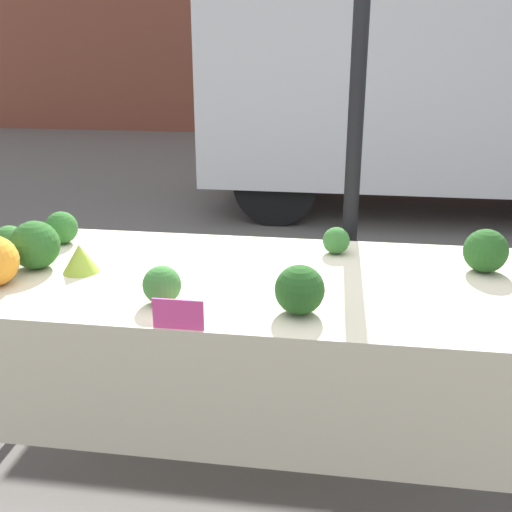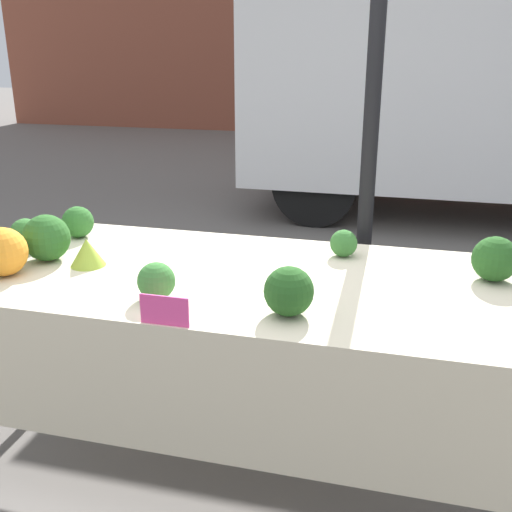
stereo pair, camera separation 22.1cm
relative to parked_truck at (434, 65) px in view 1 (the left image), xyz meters
The scene contains 13 objects.
ground_plane 4.59m from the parked_truck, 104.89° to the right, with size 40.00×40.00×0.00m, color slate.
tent_pole 3.66m from the parked_truck, 102.23° to the right, with size 0.07×0.07×2.34m.
parked_truck is the anchor object (origin of this frame).
market_table 4.48m from the parked_truck, 104.67° to the right, with size 2.27×0.97×0.81m.
romanesco_head 4.66m from the parked_truck, 112.73° to the right, with size 0.14×0.14×0.11m.
broccoli_head_0 4.72m from the parked_truck, 114.91° to the right, with size 0.19×0.19×0.19m.
broccoli_head_1 4.04m from the parked_truck, 102.01° to the right, with size 0.11×0.11×0.11m.
broccoli_head_2 4.64m from the parked_truck, 101.70° to the right, with size 0.16×0.16×0.16m.
broccoli_head_3 4.08m from the parked_truck, 93.79° to the right, with size 0.17×0.17×0.17m.
broccoli_head_4 4.70m from the parked_truck, 117.23° to the right, with size 0.13×0.13×0.13m.
broccoli_head_6 4.75m from the parked_truck, 107.21° to the right, with size 0.13×0.13×0.13m.
broccoli_head_7 4.46m from the parked_truck, 117.07° to the right, with size 0.14×0.14×0.14m.
price_sign 4.89m from the parked_truck, 105.38° to the right, with size 0.16×0.01×0.10m.
Camera 1 is at (0.31, -2.07, 1.63)m, focal length 42.00 mm.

